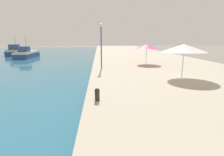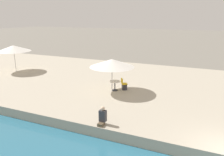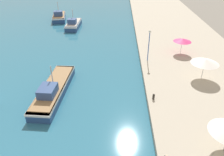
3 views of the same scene
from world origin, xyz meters
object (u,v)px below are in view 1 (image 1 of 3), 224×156
fishing_boat_far (27,54)px  lamppost (101,38)px  fishing_boat_distant (16,51)px  cafe_umbrella_striped (147,46)px  cafe_umbrella_white (184,48)px  mooring_bollard (97,94)px

fishing_boat_far → lamppost: (14.23, -17.10, 2.92)m
fishing_boat_distant → cafe_umbrella_striped: bearing=-50.9°
fishing_boat_far → fishing_boat_distant: size_ratio=0.90×
fishing_boat_distant → cafe_umbrella_white: 37.55m
fishing_boat_far → cafe_umbrella_white: (20.57, -21.98, 2.16)m
fishing_boat_distant → cafe_umbrella_white: fishing_boat_distant is taller
cafe_umbrella_striped → lamppost: 6.31m
fishing_boat_far → mooring_bollard: 30.20m
fishing_boat_far → cafe_umbrella_striped: (19.73, -14.17, 1.94)m
cafe_umbrella_white → lamppost: (-6.34, 4.88, 0.76)m
fishing_boat_far → cafe_umbrella_striped: fishing_boat_far is taller
fishing_boat_far → cafe_umbrella_white: bearing=-47.0°
mooring_bollard → cafe_umbrella_striped: bearing=65.1°
cafe_umbrella_white → cafe_umbrella_striped: bearing=96.1°
mooring_bollard → lamppost: bearing=87.9°
lamppost → cafe_umbrella_striped: bearing=27.9°
fishing_boat_distant → lamppost: size_ratio=1.73×
mooring_bollard → cafe_umbrella_white: bearing=35.9°
cafe_umbrella_striped → cafe_umbrella_white: bearing=-83.9°
fishing_boat_far → mooring_bollard: fishing_boat_far is taller
fishing_boat_distant → mooring_bollard: 37.50m
cafe_umbrella_white → mooring_bollard: size_ratio=5.15×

